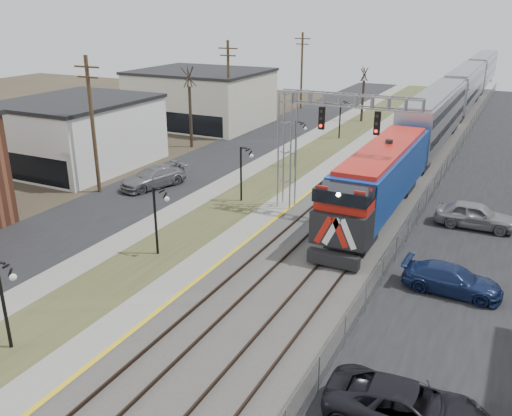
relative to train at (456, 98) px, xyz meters
The scene contains 19 objects.
street_west 34.50m from the train, 119.64° to the right, with size 7.00×120.00×0.04m, color black.
sidewalk 32.52m from the train, 112.70° to the right, with size 2.00×120.00×0.08m, color gray.
grass_median 31.49m from the train, 107.64° to the right, with size 4.00×120.00×0.06m, color #3D4524.
platform 30.71m from the train, 102.27° to the right, with size 2.00×120.00×0.24m, color gray.
ballast_bed 30.05m from the train, 92.87° to the right, with size 8.00×120.00×0.20m, color #595651.
platform_edge 30.52m from the train, 100.65° to the right, with size 0.24×120.00×0.01m, color gold.
track_near 30.20m from the train, 96.68° to the right, with size 1.58×120.00×0.15m.
track_far 30.00m from the train, 90.00° to the right, with size 1.58×120.00×0.15m.
train is the anchor object (origin of this frame).
signal_gantry 37.23m from the train, 96.62° to the right, with size 9.00×1.07×8.15m.
lampposts 47.56m from the train, 101.52° to the right, with size 0.14×62.14×4.00m.
utility_poles 44.66m from the train, 116.63° to the right, with size 0.28×80.28×10.00m.
fence 30.08m from the train, 84.84° to the right, with size 0.04×120.00×1.60m, color gray.
buildings_west 48.55m from the train, 123.08° to the right, with size 14.00×67.00×7.00m.
bare_trees 31.69m from the train, 124.97° to the right, with size 12.30×42.30×5.95m.
car_lot_c 54.55m from the train, 83.76° to the right, with size 2.52×5.48×1.52m, color black.
car_lot_d 44.49m from the train, 82.37° to the right, with size 1.91×4.69×1.36m, color #15234C.
car_lot_e 35.27m from the train, 80.22° to the right, with size 1.93×4.81×1.64m, color gray.
car_street_b 40.91m from the train, 114.69° to the right, with size 2.18×5.37×1.56m, color slate.
Camera 1 is at (13.37, -4.29, 13.11)m, focal length 38.00 mm.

